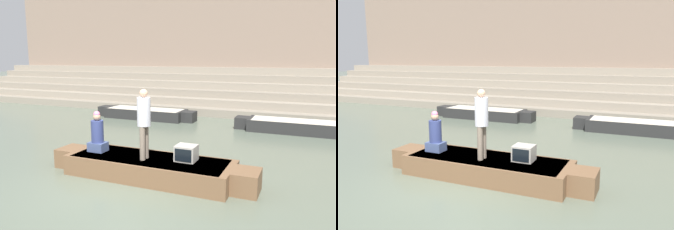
{
  "view_description": "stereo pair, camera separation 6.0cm",
  "coord_description": "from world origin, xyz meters",
  "views": [
    {
      "loc": [
        3.93,
        -6.45,
        2.98
      ],
      "look_at": [
        0.36,
        1.83,
        1.41
      ],
      "focal_mm": 35.0,
      "sensor_mm": 36.0,
      "label": 1
    },
    {
      "loc": [
        3.99,
        -6.43,
        2.98
      ],
      "look_at": [
        0.36,
        1.83,
        1.41
      ],
      "focal_mm": 35.0,
      "sensor_mm": 36.0,
      "label": 2
    }
  ],
  "objects": [
    {
      "name": "mooring_post",
      "position": [
        -3.34,
        7.52,
        0.46
      ],
      "size": [
        0.18,
        0.18,
        0.91
      ],
      "primitive_type": "cylinder",
      "color": "brown",
      "rests_on": "ground"
    },
    {
      "name": "ground_plane",
      "position": [
        0.0,
        0.0,
        0.0
      ],
      "size": [
        120.0,
        120.0,
        0.0
      ],
      "primitive_type": "plane",
      "color": "#566051"
    },
    {
      "name": "back_wall",
      "position": [
        0.0,
        14.39,
        3.82
      ],
      "size": [
        34.2,
        1.28,
        7.7
      ],
      "color": "#7F6B5B",
      "rests_on": "ground"
    },
    {
      "name": "moored_boat_distant",
      "position": [
        -3.5,
        7.95,
        0.26
      ],
      "size": [
        5.21,
        1.35,
        0.49
      ],
      "rotation": [
        0.0,
        0.0,
        0.05
      ],
      "color": "black",
      "rests_on": "ground"
    },
    {
      "name": "ghat_steps",
      "position": [
        0.0,
        12.25,
        0.88
      ],
      "size": [
        36.0,
        4.29,
        2.42
      ],
      "color": "gray",
      "rests_on": "ground"
    },
    {
      "name": "person_standing",
      "position": [
        0.3,
        0.5,
        1.52
      ],
      "size": [
        0.33,
        0.33,
        1.74
      ],
      "rotation": [
        0.0,
        0.0,
        0.03
      ],
      "color": "#756656",
      "rests_on": "rowboat_main"
    },
    {
      "name": "rowboat_main",
      "position": [
        0.36,
        0.63,
        0.27
      ],
      "size": [
        5.45,
        1.53,
        0.51
      ],
      "rotation": [
        0.0,
        0.0,
        0.02
      ],
      "color": "brown",
      "rests_on": "ground"
    },
    {
      "name": "tv_set",
      "position": [
        1.3,
        0.79,
        0.7
      ],
      "size": [
        0.5,
        0.46,
        0.38
      ],
      "rotation": [
        0.0,
        0.0,
        0.05
      ],
      "color": "#9E998E",
      "rests_on": "rowboat_main"
    },
    {
      "name": "moored_boat_shore",
      "position": [
        3.67,
        7.54,
        0.26
      ],
      "size": [
        5.1,
        1.35,
        0.49
      ],
      "rotation": [
        0.0,
        0.0,
        -0.04
      ],
      "color": "black",
      "rests_on": "ground"
    },
    {
      "name": "person_rowing",
      "position": [
        -1.17,
        0.63,
        0.95
      ],
      "size": [
        0.46,
        0.36,
        1.09
      ],
      "rotation": [
        0.0,
        0.0,
        -0.05
      ],
      "color": "#3D4C75",
      "rests_on": "rowboat_main"
    }
  ]
}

